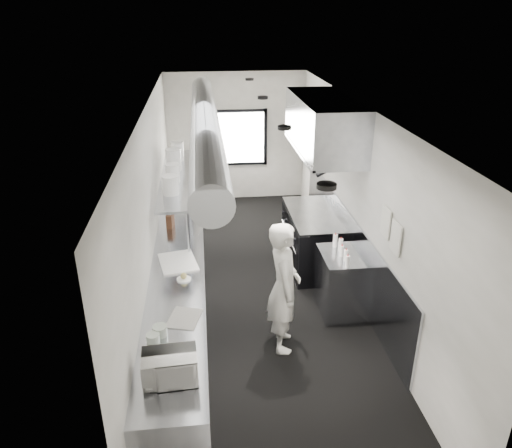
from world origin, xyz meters
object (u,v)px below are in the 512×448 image
object	(u,v)px
plate_stack_c	(174,159)
plate_stack_d	(177,151)
exhaust_hood	(324,125)
pass_shelf	(176,178)
prep_counter	(180,285)
squeeze_bottle_e	(335,241)
knife_block	(170,220)
cutting_board	(178,262)
squeeze_bottle_d	(340,245)
line_cook	(284,287)
squeeze_bottle_c	(342,251)
squeeze_bottle_b	(346,255)
deli_tub_a	(153,338)
plate_stack_b	(173,173)
bottle_station	(343,283)
deli_tub_b	(160,331)
plate_stack_a	(171,185)
far_work_table	(185,193)
range	(314,239)
small_plate	(184,279)
squeeze_bottle_a	(347,261)
microwave	(170,367)

from	to	relation	value
plate_stack_c	plate_stack_d	bearing A→B (deg)	85.74
exhaust_hood	pass_shelf	bearing A→B (deg)	172.53
prep_counter	squeeze_bottle_e	size ratio (longest dim) A/B	30.86
exhaust_hood	knife_block	bearing A→B (deg)	-175.70
cutting_board	squeeze_bottle_d	xyz separation A→B (m)	(2.26, 0.09, 0.08)
line_cook	squeeze_bottle_c	world-z (taller)	line_cook
knife_block	squeeze_bottle_b	xyz separation A→B (m)	(2.40, -1.39, -0.03)
deli_tub_a	cutting_board	distance (m)	1.70
plate_stack_b	pass_shelf	bearing A→B (deg)	85.06
pass_shelf	squeeze_bottle_b	distance (m)	3.01
bottle_station	deli_tub_b	distance (m)	2.92
deli_tub_a	plate_stack_a	world-z (taller)	plate_stack_a
far_work_table	line_cook	distance (m)	4.80
far_work_table	range	bearing A→B (deg)	-48.81
small_plate	squeeze_bottle_c	size ratio (longest dim) A/B	1.13
cutting_board	squeeze_bottle_a	size ratio (longest dim) A/B	3.72
squeeze_bottle_c	deli_tub_a	bearing A→B (deg)	-146.28
far_work_table	microwave	xyz separation A→B (m)	(0.01, -6.12, 0.59)
plate_stack_a	squeeze_bottle_c	xyz separation A→B (m)	(2.31, -0.91, -0.73)
prep_counter	squeeze_bottle_b	size ratio (longest dim) A/B	36.89
knife_block	plate_stack_a	xyz separation A→B (m)	(0.07, -0.35, 0.70)
squeeze_bottle_e	pass_shelf	bearing A→B (deg)	147.35
pass_shelf	plate_stack_d	size ratio (longest dim) A/B	9.02
exhaust_hood	squeeze_bottle_a	size ratio (longest dim) A/B	13.24
line_cook	far_work_table	bearing A→B (deg)	20.25
knife_block	deli_tub_b	bearing A→B (deg)	-79.48
microwave	deli_tub_a	bearing A→B (deg)	106.27
exhaust_hood	small_plate	size ratio (longest dim) A/B	12.21
squeeze_bottle_b	pass_shelf	bearing A→B (deg)	140.76
range	deli_tub_b	size ratio (longest dim) A/B	10.37
microwave	squeeze_bottle_a	world-z (taller)	microwave
plate_stack_a	squeeze_bottle_a	size ratio (longest dim) A/B	1.66
bottle_station	line_cook	xyz separation A→B (m)	(-0.98, -0.70, 0.42)
pass_shelf	small_plate	world-z (taller)	pass_shelf
bottle_station	microwave	bearing A→B (deg)	-135.89
range	deli_tub_a	world-z (taller)	deli_tub_a
exhaust_hood	plate_stack_b	size ratio (longest dim) A/B	7.68
bottle_station	deli_tub_b	size ratio (longest dim) A/B	5.83
bottle_station	far_work_table	bearing A→B (deg)	120.53
pass_shelf	deli_tub_b	size ratio (longest dim) A/B	19.44
exhaust_hood	squeeze_bottle_a	world-z (taller)	exhaust_hood
deli_tub_a	squeeze_bottle_c	world-z (taller)	squeeze_bottle_c
squeeze_bottle_e	prep_counter	bearing A→B (deg)	-178.63
far_work_table	squeeze_bottle_a	bearing A→B (deg)	-62.35
pass_shelf	bottle_station	xyz separation A→B (m)	(2.34, -1.70, -1.09)
microwave	plate_stack_d	size ratio (longest dim) A/B	1.39
exhaust_hood	deli_tub_b	xyz separation A→B (m)	(-2.38, -2.94, -1.44)
bottle_station	plate_stack_a	world-z (taller)	plate_stack_a
plate_stack_d	squeeze_bottle_a	bearing A→B (deg)	-51.97
small_plate	plate_stack_a	distance (m)	1.54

